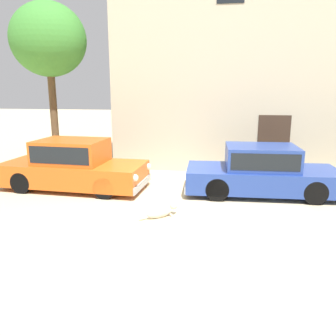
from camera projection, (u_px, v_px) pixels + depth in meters
ground_plane at (162, 202)px, 9.14m from camera, size 80.00×80.00×0.00m
parked_sedan_nearest at (73, 165)px, 10.24m from camera, size 4.53×2.03×1.50m
parked_sedan_second at (261, 171)px, 9.68m from camera, size 4.46×1.86×1.42m
apartment_block at (330, 48)px, 13.92m from camera, size 16.78×6.68×9.29m
stray_dog_spotted at (163, 211)px, 8.02m from camera, size 0.89×0.70×0.36m
acacia_tree_left at (48, 41)px, 12.19m from camera, size 2.76×2.48×6.03m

